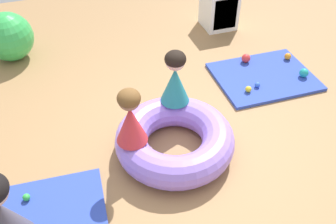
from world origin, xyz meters
name	(u,v)px	position (x,y,z in m)	size (l,w,h in m)	color
ground_plane	(170,152)	(0.00, 0.00, 0.00)	(8.00, 8.00, 0.00)	#9E7549
gym_mat_center_rear	(264,77)	(1.46, 0.79, 0.02)	(1.15, 0.90, 0.04)	#2D47B7
inflatable_cushion	(175,140)	(0.04, 0.00, 0.15)	(1.12, 1.12, 0.31)	#9975EA
child_in_teal	(175,78)	(0.18, 0.38, 0.58)	(0.40, 0.40, 0.56)	teal
child_in_red	(130,117)	(-0.36, -0.02, 0.57)	(0.31, 0.31, 0.54)	red
adult_seated	(1,213)	(-1.44, -0.51, 0.39)	(0.47, 0.47, 0.71)	#4C4751
play_ball_blue	(257,85)	(1.27, 0.61, 0.07)	(0.06, 0.06, 0.06)	blue
play_ball_orange	(288,56)	(1.92, 1.01, 0.08)	(0.08, 0.08, 0.08)	orange
play_ball_teal	(304,73)	(1.89, 0.61, 0.09)	(0.11, 0.11, 0.11)	teal
play_ball_green	(26,197)	(-1.33, -0.17, 0.07)	(0.06, 0.06, 0.06)	green
play_ball_yellow	(248,89)	(1.13, 0.56, 0.08)	(0.07, 0.07, 0.07)	yellow
play_ball_red	(246,58)	(1.38, 1.12, 0.09)	(0.11, 0.11, 0.11)	red
exercise_ball_large	(8,37)	(-1.37, 2.23, 0.30)	(0.61, 0.61, 0.61)	green
storage_cube	(220,9)	(1.48, 2.15, 0.28)	(0.44, 0.44, 0.56)	white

